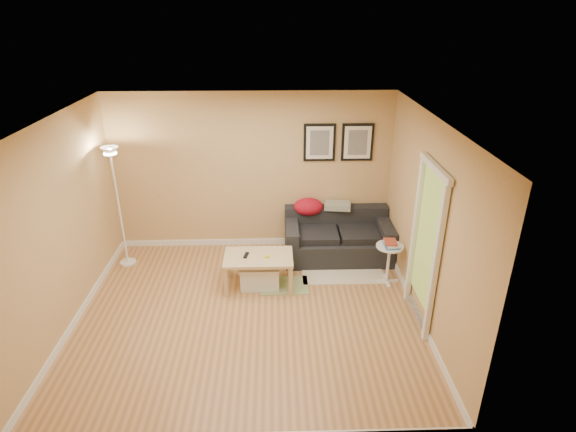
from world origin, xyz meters
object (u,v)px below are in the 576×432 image
object	(u,v)px
storage_bin	(260,275)
book_stack	(391,244)
side_table	(388,264)
floor_lamp	(120,211)
sofa	(338,236)
coffee_table	(259,271)

from	to	relation	value
storage_bin	book_stack	bearing A→B (deg)	0.71
storage_bin	book_stack	size ratio (longest dim) A/B	2.24
side_table	book_stack	xyz separation A→B (m)	(0.01, -0.01, 0.35)
storage_bin	floor_lamp	distance (m)	2.36
sofa	storage_bin	xyz separation A→B (m)	(-1.25, -0.83, -0.20)
sofa	book_stack	world-z (taller)	sofa
sofa	book_stack	xyz separation A→B (m)	(0.65, -0.80, 0.27)
sofa	storage_bin	bearing A→B (deg)	-146.40
side_table	floor_lamp	bearing A→B (deg)	170.55
coffee_table	floor_lamp	distance (m)	2.33
sofa	coffee_table	size ratio (longest dim) A/B	1.72
coffee_table	floor_lamp	xyz separation A→B (m)	(-2.12, 0.71, 0.67)
side_table	floor_lamp	distance (m)	4.12
storage_bin	floor_lamp	world-z (taller)	floor_lamp
storage_bin	side_table	distance (m)	1.89
book_stack	storage_bin	bearing A→B (deg)	165.92
side_table	coffee_table	bearing A→B (deg)	-178.71
coffee_table	storage_bin	world-z (taller)	coffee_table
storage_bin	sofa	bearing A→B (deg)	33.60
floor_lamp	coffee_table	bearing A→B (deg)	-18.57
side_table	sofa	bearing A→B (deg)	128.94
sofa	side_table	world-z (taller)	sofa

